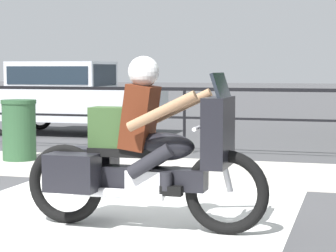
{
  "coord_description": "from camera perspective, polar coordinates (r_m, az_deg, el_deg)",
  "views": [
    {
      "loc": [
        2.9,
        -5.89,
        1.51
      ],
      "look_at": [
        0.97,
        0.79,
        0.9
      ],
      "focal_mm": 70.0,
      "sensor_mm": 36.0,
      "label": 1
    }
  ],
  "objects": [
    {
      "name": "motorcycle",
      "position": [
        6.12,
        -2.2,
        -2.46
      ],
      "size": [
        2.37,
        0.76,
        1.62
      ],
      "rotation": [
        0.0,
        0.0,
        0.07
      ],
      "color": "black",
      "rests_on": "ground"
    },
    {
      "name": "sidewalk_band",
      "position": [
        9.85,
        -1.18,
        -3.73
      ],
      "size": [
        44.0,
        2.4,
        0.01
      ],
      "primitive_type": "cube",
      "color": "#B7B2A8",
      "rests_on": "ground"
    },
    {
      "name": "fence_railing",
      "position": [
        11.44,
        1.43,
        2.13
      ],
      "size": [
        36.0,
        0.05,
        1.18
      ],
      "color": "black",
      "rests_on": "ground"
    },
    {
      "name": "ground_plane",
      "position": [
        6.74,
        -9.91,
        -7.98
      ],
      "size": [
        120.0,
        120.0,
        0.0
      ],
      "primitive_type": "plane",
      "color": "#424244"
    },
    {
      "name": "parked_car",
      "position": [
        15.12,
        -8.64,
        2.82
      ],
      "size": [
        4.04,
        1.78,
        1.66
      ],
      "rotation": [
        0.0,
        0.0,
        0.05
      ],
      "color": "#B7BCC4",
      "rests_on": "ground"
    },
    {
      "name": "trash_bin",
      "position": [
        10.97,
        -12.84,
        -0.35
      ],
      "size": [
        0.57,
        0.57,
        0.99
      ],
      "color": "#284C2D",
      "rests_on": "ground"
    },
    {
      "name": "crosswalk_band",
      "position": [
        6.35,
        -6.41,
        -8.71
      ],
      "size": [
        3.63,
        6.0,
        0.01
      ],
      "primitive_type": "cube",
      "color": "silver",
      "rests_on": "ground"
    }
  ]
}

